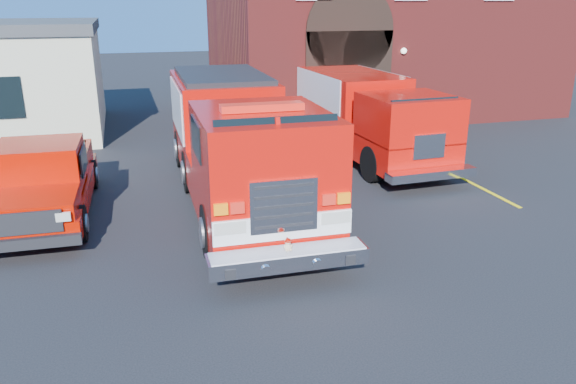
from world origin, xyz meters
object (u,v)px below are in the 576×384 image
object	(u,v)px
fire_engine	(237,141)
secondary_truck	(366,113)
pickup_truck	(44,181)
fire_station	(378,19)

from	to	relation	value
fire_engine	secondary_truck	world-z (taller)	fire_engine
fire_engine	secondary_truck	size ratio (longest dim) A/B	1.22
fire_engine	pickup_truck	size ratio (longest dim) A/B	1.73
fire_station	pickup_truck	bearing A→B (deg)	-140.81
fire_station	pickup_truck	distance (m)	18.58
pickup_truck	secondary_truck	bearing A→B (deg)	17.34
fire_engine	pickup_truck	bearing A→B (deg)	177.13
fire_engine	pickup_truck	distance (m)	4.85
fire_station	secondary_truck	distance (m)	9.87
pickup_truck	fire_station	bearing A→B (deg)	39.19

